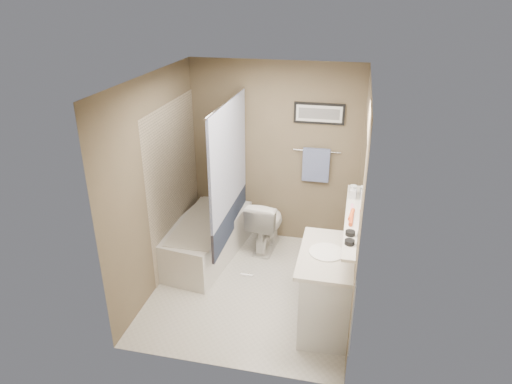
% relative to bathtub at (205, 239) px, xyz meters
% --- Properties ---
extents(ground, '(2.50, 2.50, 0.00)m').
position_rel_bathtub_xyz_m(ground, '(0.75, -0.53, -0.25)').
color(ground, silver).
rests_on(ground, ground).
extents(ceiling, '(2.20, 2.50, 0.04)m').
position_rel_bathtub_xyz_m(ceiling, '(0.75, -0.53, 2.13)').
color(ceiling, white).
rests_on(ceiling, wall_back).
extents(wall_back, '(2.20, 0.04, 2.40)m').
position_rel_bathtub_xyz_m(wall_back, '(0.75, 0.70, 0.95)').
color(wall_back, brown).
rests_on(wall_back, ground).
extents(wall_front, '(2.20, 0.04, 2.40)m').
position_rel_bathtub_xyz_m(wall_front, '(0.75, -1.76, 0.95)').
color(wall_front, brown).
rests_on(wall_front, ground).
extents(wall_left, '(0.04, 2.50, 2.40)m').
position_rel_bathtub_xyz_m(wall_left, '(-0.33, -0.53, 0.95)').
color(wall_left, brown).
rests_on(wall_left, ground).
extents(wall_right, '(0.04, 2.50, 2.40)m').
position_rel_bathtub_xyz_m(wall_right, '(1.83, -0.53, 0.95)').
color(wall_right, brown).
rests_on(wall_right, ground).
extents(tile_surround, '(0.02, 1.55, 2.00)m').
position_rel_bathtub_xyz_m(tile_surround, '(-0.34, -0.03, 0.75)').
color(tile_surround, tan).
rests_on(tile_surround, wall_left).
extents(curtain_rod, '(0.02, 1.55, 0.02)m').
position_rel_bathtub_xyz_m(curtain_rod, '(0.35, -0.03, 1.80)').
color(curtain_rod, silver).
rests_on(curtain_rod, wall_left).
extents(curtain_upper, '(0.03, 1.45, 1.28)m').
position_rel_bathtub_xyz_m(curtain_upper, '(0.35, -0.03, 1.15)').
color(curtain_upper, silver).
rests_on(curtain_upper, curtain_rod).
extents(curtain_lower, '(0.03, 1.45, 0.36)m').
position_rel_bathtub_xyz_m(curtain_lower, '(0.35, -0.03, 0.33)').
color(curtain_lower, '#232C42').
rests_on(curtain_lower, curtain_rod).
extents(mirror, '(0.02, 1.60, 1.00)m').
position_rel_bathtub_xyz_m(mirror, '(1.84, -0.68, 1.37)').
color(mirror, silver).
rests_on(mirror, wall_right).
extents(shelf, '(0.12, 1.60, 0.03)m').
position_rel_bathtub_xyz_m(shelf, '(1.79, -0.68, 0.85)').
color(shelf, silver).
rests_on(shelf, wall_right).
extents(towel_bar, '(0.60, 0.02, 0.02)m').
position_rel_bathtub_xyz_m(towel_bar, '(1.30, 0.69, 1.05)').
color(towel_bar, silver).
rests_on(towel_bar, wall_back).
extents(towel, '(0.34, 0.05, 0.44)m').
position_rel_bathtub_xyz_m(towel, '(1.30, 0.67, 0.87)').
color(towel, '#8D9FCD').
rests_on(towel, towel_bar).
extents(art_frame, '(0.62, 0.02, 0.26)m').
position_rel_bathtub_xyz_m(art_frame, '(1.30, 0.70, 1.53)').
color(art_frame, black).
rests_on(art_frame, wall_back).
extents(art_mat, '(0.56, 0.00, 0.20)m').
position_rel_bathtub_xyz_m(art_mat, '(1.30, 0.69, 1.53)').
color(art_mat, white).
rests_on(art_mat, art_frame).
extents(art_image, '(0.50, 0.00, 0.13)m').
position_rel_bathtub_xyz_m(art_image, '(1.30, 0.69, 1.53)').
color(art_image, '#595959').
rests_on(art_image, art_mat).
extents(door, '(0.80, 0.02, 2.00)m').
position_rel_bathtub_xyz_m(door, '(1.30, -1.77, 0.75)').
color(door, silver).
rests_on(door, wall_front).
extents(door_handle, '(0.10, 0.02, 0.02)m').
position_rel_bathtub_xyz_m(door_handle, '(0.97, -1.72, 0.75)').
color(door_handle, silver).
rests_on(door_handle, door).
extents(bathtub, '(0.90, 1.58, 0.50)m').
position_rel_bathtub_xyz_m(bathtub, '(0.00, 0.00, 0.00)').
color(bathtub, silver).
rests_on(bathtub, ground).
extents(tub_rim, '(0.56, 1.36, 0.02)m').
position_rel_bathtub_xyz_m(tub_rim, '(0.00, 0.00, 0.25)').
color(tub_rim, beige).
rests_on(tub_rim, bathtub).
extents(toilet, '(0.46, 0.74, 0.72)m').
position_rel_bathtub_xyz_m(toilet, '(0.72, 0.38, 0.11)').
color(toilet, white).
rests_on(toilet, ground).
extents(vanity, '(0.55, 0.93, 0.80)m').
position_rel_bathtub_xyz_m(vanity, '(1.60, -0.96, 0.15)').
color(vanity, silver).
rests_on(vanity, ground).
extents(countertop, '(0.54, 0.96, 0.04)m').
position_rel_bathtub_xyz_m(countertop, '(1.59, -0.96, 0.57)').
color(countertop, beige).
rests_on(countertop, vanity).
extents(sink_basin, '(0.34, 0.34, 0.01)m').
position_rel_bathtub_xyz_m(sink_basin, '(1.58, -0.96, 0.60)').
color(sink_basin, white).
rests_on(sink_basin, countertop).
extents(faucet_spout, '(0.02, 0.02, 0.10)m').
position_rel_bathtub_xyz_m(faucet_spout, '(1.78, -0.96, 0.64)').
color(faucet_spout, silver).
rests_on(faucet_spout, countertop).
extents(faucet_knob, '(0.05, 0.05, 0.05)m').
position_rel_bathtub_xyz_m(faucet_knob, '(1.78, -0.86, 0.62)').
color(faucet_knob, silver).
rests_on(faucet_knob, countertop).
extents(candle_bowl_near, '(0.09, 0.09, 0.04)m').
position_rel_bathtub_xyz_m(candle_bowl_near, '(1.79, -1.22, 0.89)').
color(candle_bowl_near, black).
rests_on(candle_bowl_near, shelf).
extents(candle_bowl_far, '(0.09, 0.09, 0.04)m').
position_rel_bathtub_xyz_m(candle_bowl_far, '(1.79, -1.05, 0.89)').
color(candle_bowl_far, black).
rests_on(candle_bowl_far, shelf).
extents(hair_brush_front, '(0.05, 0.22, 0.04)m').
position_rel_bathtub_xyz_m(hair_brush_front, '(1.79, -0.78, 0.89)').
color(hair_brush_front, '#CE481D').
rests_on(hair_brush_front, shelf).
extents(hair_brush_back, '(0.07, 0.22, 0.04)m').
position_rel_bathtub_xyz_m(hair_brush_back, '(1.79, -0.67, 0.89)').
color(hair_brush_back, '#F05A21').
rests_on(hair_brush_back, shelf).
extents(pink_comb, '(0.03, 0.16, 0.01)m').
position_rel_bathtub_xyz_m(pink_comb, '(1.79, -0.46, 0.87)').
color(pink_comb, '#FE9BBB').
rests_on(pink_comb, shelf).
extents(glass_jar, '(0.08, 0.08, 0.10)m').
position_rel_bathtub_xyz_m(glass_jar, '(1.79, -0.13, 0.92)').
color(glass_jar, silver).
rests_on(glass_jar, shelf).
extents(soap_bottle, '(0.07, 0.07, 0.15)m').
position_rel_bathtub_xyz_m(soap_bottle, '(1.79, -0.24, 0.94)').
color(soap_bottle, '#999999').
rests_on(soap_bottle, shelf).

